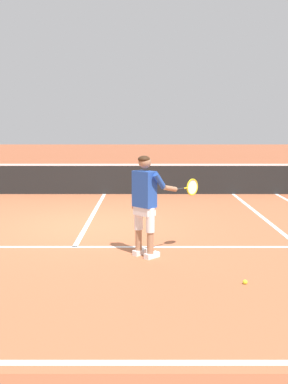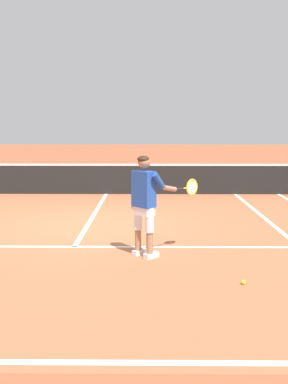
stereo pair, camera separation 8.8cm
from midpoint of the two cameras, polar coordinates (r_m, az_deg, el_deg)
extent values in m
plane|color=#9E5133|center=(10.34, -6.72, -4.09)|extent=(80.00, 80.00, 0.00)
cube|color=#B2603D|center=(9.68, -7.23, -4.95)|extent=(10.98, 10.93, 0.00)
cube|color=white|center=(4.82, -16.20, -19.46)|extent=(10.98, 0.10, 0.01)
cube|color=white|center=(8.59, -8.26, -6.68)|extent=(8.23, 0.10, 0.01)
cube|color=white|center=(11.69, -5.87, -2.60)|extent=(0.10, 6.40, 0.01)
cube|color=white|center=(10.00, 16.93, -4.82)|extent=(0.10, 10.53, 0.01)
cube|color=black|center=(14.76, -4.51, 1.49)|extent=(11.84, 0.02, 0.91)
cube|color=white|center=(14.71, -4.53, 3.37)|extent=(11.84, 0.03, 0.06)
cube|color=white|center=(8.01, -0.21, -7.42)|extent=(0.28, 0.28, 0.09)
cube|color=white|center=(7.82, 1.23, -7.82)|extent=(0.28, 0.28, 0.09)
cylinder|color=#A37556|center=(7.92, -0.42, -5.91)|extent=(0.11, 0.11, 0.36)
cylinder|color=silver|center=(7.84, -0.42, -3.18)|extent=(0.14, 0.14, 0.41)
cylinder|color=#A37556|center=(7.73, 1.02, -6.28)|extent=(0.11, 0.11, 0.36)
cylinder|color=silver|center=(7.64, 1.03, -3.48)|extent=(0.14, 0.14, 0.41)
cube|color=silver|center=(7.71, 0.30, -2.13)|extent=(0.38, 0.38, 0.20)
cube|color=#234CAD|center=(7.65, 0.30, 0.37)|extent=(0.42, 0.42, 0.60)
cylinder|color=#A37556|center=(7.83, -0.93, 0.19)|extent=(0.09, 0.09, 0.62)
cylinder|color=#234CAD|center=(7.51, 2.21, 1.37)|extent=(0.25, 0.25, 0.29)
cylinder|color=#A37556|center=(7.65, 3.50, 0.44)|extent=(0.26, 0.26, 0.14)
sphere|color=#A37556|center=(7.61, 0.36, 3.70)|extent=(0.21, 0.21, 0.21)
ellipsoid|color=#382314|center=(7.59, 0.25, 4.07)|extent=(0.28, 0.28, 0.12)
cylinder|color=#232326|center=(7.81, 4.67, 0.36)|extent=(0.16, 0.16, 0.03)
cylinder|color=yellow|center=(7.92, 5.39, 0.47)|extent=(0.09, 0.09, 0.02)
torus|color=yellow|center=(8.06, 6.24, 0.60)|extent=(0.23, 0.23, 0.30)
cylinder|color=silver|center=(8.06, 6.24, 0.60)|extent=(0.18, 0.18, 0.25)
sphere|color=#CCE02D|center=(6.74, 12.54, -10.81)|extent=(0.07, 0.07, 0.07)
camera|label=1|loc=(0.04, -89.69, 0.05)|focal=43.29mm
camera|label=2|loc=(0.04, 90.31, -0.05)|focal=43.29mm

